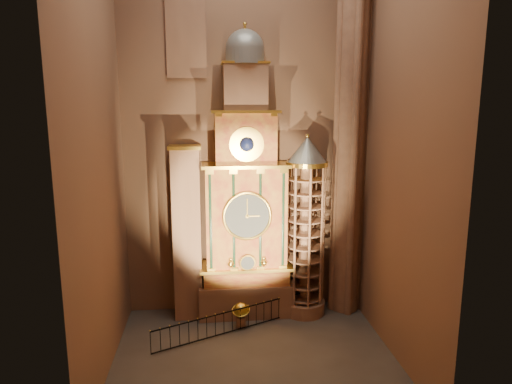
{
  "coord_description": "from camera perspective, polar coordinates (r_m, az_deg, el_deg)",
  "views": [
    {
      "loc": [
        -2.13,
        -20.71,
        12.49
      ],
      "look_at": [
        0.39,
        3.0,
        7.85
      ],
      "focal_mm": 32.0,
      "sensor_mm": 36.0,
      "label": 1
    }
  ],
  "objects": [
    {
      "name": "astronomical_clock",
      "position": [
        26.41,
        -1.3,
        -1.72
      ],
      "size": [
        5.6,
        2.41,
        16.7
      ],
      "color": "#8C634C",
      "rests_on": "floor"
    },
    {
      "name": "wall_left",
      "position": [
        21.32,
        -19.39,
        6.38
      ],
      "size": [
        0.0,
        22.0,
        22.0
      ],
      "primitive_type": "plane",
      "rotation": [
        1.57,
        0.0,
        1.57
      ],
      "color": "brown",
      "rests_on": "floor"
    },
    {
      "name": "stained_glass_window",
      "position": [
        26.94,
        -8.79,
        19.44
      ],
      "size": [
        2.2,
        0.14,
        5.2
      ],
      "color": "navy",
      "rests_on": "wall_back"
    },
    {
      "name": "iron_railing",
      "position": [
        26.49,
        -1.46,
        -15.46
      ],
      "size": [
        9.82,
        4.55,
        1.27
      ],
      "color": "black",
      "rests_on": "floor"
    },
    {
      "name": "portrait_tower",
      "position": [
        26.75,
        -8.6,
        -5.05
      ],
      "size": [
        1.8,
        1.6,
        10.2
      ],
      "color": "#8C634C",
      "rests_on": "floor"
    },
    {
      "name": "celestial_globe",
      "position": [
        26.64,
        -1.91,
        -14.86
      ],
      "size": [
        1.16,
        1.11,
        1.46
      ],
      "color": "#8C634C",
      "rests_on": "floor"
    },
    {
      "name": "gothic_pier",
      "position": [
        27.03,
        11.76,
        7.62
      ],
      "size": [
        2.04,
        2.04,
        22.0
      ],
      "color": "#8C634C",
      "rests_on": "floor"
    },
    {
      "name": "stair_turret",
      "position": [
        27.01,
        6.2,
        -4.57
      ],
      "size": [
        2.5,
        2.5,
        10.8
      ],
      "color": "#8C634C",
      "rests_on": "floor"
    },
    {
      "name": "floor",
      "position": [
        24.28,
        -0.19,
        -19.96
      ],
      "size": [
        14.0,
        14.0,
        0.0
      ],
      "primitive_type": "plane",
      "color": "#383330",
      "rests_on": "ground"
    },
    {
      "name": "wall_back",
      "position": [
        26.83,
        -1.53,
        7.82
      ],
      "size": [
        22.0,
        0.0,
        22.0
      ],
      "primitive_type": "plane",
      "rotation": [
        1.57,
        0.0,
        0.0
      ],
      "color": "brown",
      "rests_on": "floor"
    },
    {
      "name": "wall_right",
      "position": [
        22.68,
        17.8,
        6.71
      ],
      "size": [
        0.0,
        22.0,
        22.0
      ],
      "primitive_type": "plane",
      "rotation": [
        1.57,
        0.0,
        -1.57
      ],
      "color": "brown",
      "rests_on": "floor"
    }
  ]
}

